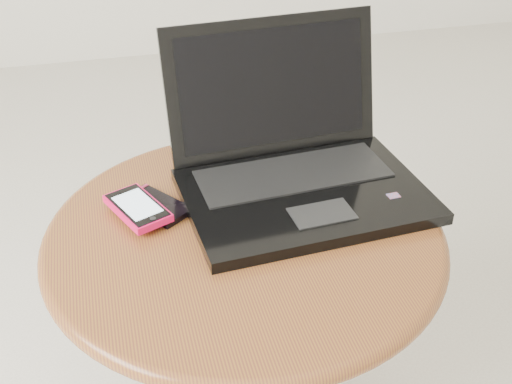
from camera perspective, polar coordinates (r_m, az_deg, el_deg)
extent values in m
cylinder|color=#4C260F|center=(1.10, -0.89, -12.96)|extent=(0.09, 0.09, 0.41)
cylinder|color=#5D2E1D|center=(0.96, -1.00, -3.80)|extent=(0.56, 0.56, 0.03)
torus|color=#5D2E1D|center=(0.96, -1.00, -3.80)|extent=(0.59, 0.59, 0.03)
cube|color=black|center=(1.00, 4.30, -0.32)|extent=(0.38, 0.28, 0.02)
cube|color=black|center=(1.04, 3.28, 1.63)|extent=(0.31, 0.13, 0.00)
cube|color=black|center=(0.95, 5.80, -1.88)|extent=(0.09, 0.06, 0.00)
cube|color=red|center=(1.00, 11.94, -0.32)|extent=(0.02, 0.02, 0.00)
cube|color=black|center=(1.07, 1.46, 9.22)|extent=(0.36, 0.09, 0.22)
cube|color=black|center=(1.07, 1.55, 9.18)|extent=(0.32, 0.07, 0.18)
cube|color=black|center=(1.00, -8.75, -1.19)|extent=(0.11, 0.12, 0.01)
cube|color=#A22442|center=(1.03, -10.61, 0.02)|extent=(0.05, 0.04, 0.00)
cube|color=#ED0E51|center=(0.98, -10.33, -1.40)|extent=(0.10, 0.12, 0.01)
cube|color=black|center=(0.97, -10.36, -1.10)|extent=(0.09, 0.12, 0.00)
cube|color=silver|center=(0.97, -10.37, -1.06)|extent=(0.07, 0.09, 0.00)
cylinder|color=black|center=(0.94, -9.03, -2.29)|extent=(0.01, 0.01, 0.00)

